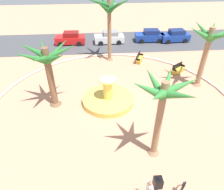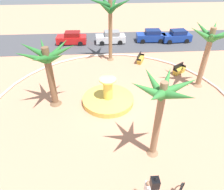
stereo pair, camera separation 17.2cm
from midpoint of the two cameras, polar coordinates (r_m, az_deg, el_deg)
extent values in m
plane|color=tan|center=(17.15, 0.21, -3.05)|extent=(80.00, 80.00, 0.00)
torus|color=silver|center=(17.09, 0.21, -2.79)|extent=(20.39, 20.39, 0.20)
cube|color=#424247|center=(29.96, -2.21, 14.55)|extent=(48.00, 8.00, 0.03)
cylinder|color=gold|center=(17.46, -1.41, -1.33)|extent=(4.33, 4.33, 0.45)
cylinder|color=teal|center=(17.48, -1.41, -1.43)|extent=(3.81, 3.81, 0.34)
cylinder|color=gold|center=(16.83, -1.47, 1.64)|extent=(0.78, 0.78, 1.73)
cylinder|color=#F1C954|center=(16.34, -1.51, 4.33)|extent=(1.39, 1.39, 0.12)
cylinder|color=brown|center=(16.64, -17.01, 4.43)|extent=(0.52, 0.52, 5.04)
cone|color=brown|center=(17.86, -15.77, -1.81)|extent=(0.99, 0.99, 0.50)
cone|color=#28702D|center=(15.64, -14.45, 11.61)|extent=(2.37, 0.89, 1.34)
cone|color=#28702D|center=(16.26, -15.36, 11.94)|extent=(1.98, 2.02, 1.54)
cone|color=#28702D|center=(16.69, -18.84, 11.85)|extent=(1.31, 2.32, 1.57)
cone|color=#28702D|center=(16.35, -21.50, 11.59)|extent=(2.35, 1.49, 1.21)
cone|color=#28702D|center=(15.63, -21.82, 9.67)|extent=(2.29, 1.46, 1.55)
cone|color=#28702D|center=(14.86, -19.79, 9.25)|extent=(0.98, 2.38, 1.37)
cone|color=#28702D|center=(14.97, -16.01, 9.84)|extent=(2.03, 1.98, 1.51)
cylinder|color=#8E6B4C|center=(20.19, 24.04, 9.27)|extent=(0.47, 0.47, 5.55)
cone|color=#8E6B4C|center=(21.31, 22.43, 3.22)|extent=(0.89, 0.89, 0.50)
cone|color=#337F38|center=(19.84, 28.07, 14.87)|extent=(2.13, 0.68, 1.55)
cone|color=#337F38|center=(20.32, 26.04, 16.22)|extent=(1.62, 2.12, 1.34)
cone|color=#337F38|center=(19.97, 23.67, 16.44)|extent=(1.32, 2.20, 1.39)
cone|color=#337F38|center=(19.03, 23.09, 15.56)|extent=(2.15, 0.69, 1.48)
cone|color=#337F38|center=(18.47, 25.60, 14.64)|extent=(1.53, 2.16, 1.34)
cone|color=#337F38|center=(18.86, 27.86, 14.29)|extent=(1.31, 2.20, 1.40)
cylinder|color=#8E6B4C|center=(12.02, 12.45, -7.32)|extent=(0.40, 0.40, 5.35)
cone|color=#8E6B4C|center=(13.75, 11.14, -14.79)|extent=(0.75, 0.75, 0.50)
cone|color=#337F38|center=(10.97, 18.23, 2.49)|extent=(1.99, 0.76, 1.18)
cone|color=#337F38|center=(11.36, 14.77, 3.77)|extent=(1.38, 1.96, 1.35)
cone|color=#337F38|center=(11.17, 11.28, 3.65)|extent=(1.27, 1.98, 1.37)
cone|color=#337F38|center=(10.46, 9.58, 1.55)|extent=(1.94, 0.64, 1.35)
cone|color=#337F38|center=(9.90, 12.34, -0.32)|extent=(1.59, 1.90, 1.19)
cone|color=#337F38|center=(10.24, 17.79, -0.10)|extent=(1.59, 1.90, 1.22)
cylinder|color=brown|center=(23.47, -0.95, 17.20)|extent=(0.42, 0.42, 6.67)
cone|color=brown|center=(24.61, -0.88, 10.36)|extent=(0.80, 0.80, 0.50)
cone|color=#1E6028|center=(22.80, 1.98, 24.04)|extent=(2.43, 0.64, 1.50)
cone|color=#1E6028|center=(23.74, 0.01, 24.46)|extent=(1.52, 2.42, 1.54)
cone|color=#1E6028|center=(23.68, -2.54, 24.61)|extent=(1.60, 2.43, 1.38)
cone|color=#1E6028|center=(22.73, -4.23, 24.39)|extent=(2.49, 0.70, 1.17)
cone|color=#1E6028|center=(21.91, -2.58, 23.26)|extent=(1.83, 2.24, 1.70)
cone|color=#1E6028|center=(21.89, 0.50, 23.31)|extent=(1.57, 2.36, 1.67)
cube|color=gold|center=(22.73, 17.82, 6.91)|extent=(1.60, 1.33, 0.12)
cube|color=black|center=(22.69, 17.53, 7.78)|extent=(1.36, 0.98, 0.50)
cube|color=gold|center=(22.85, 17.71, 6.35)|extent=(1.47, 1.22, 0.39)
cube|color=black|center=(23.25, 18.96, 7.73)|extent=(0.32, 0.41, 0.24)
cube|color=black|center=(22.09, 16.76, 6.68)|extent=(0.32, 0.41, 0.24)
cube|color=gold|center=(24.18, 7.52, 10.10)|extent=(1.13, 1.66, 0.12)
cube|color=black|center=(24.10, 7.08, 10.83)|extent=(0.75, 1.48, 0.50)
cube|color=gold|center=(24.29, 7.47, 9.56)|extent=(1.04, 1.53, 0.39)
cube|color=black|center=(24.79, 7.97, 11.08)|extent=(0.44, 0.26, 0.24)
cube|color=black|center=(23.46, 7.09, 9.69)|extent=(0.44, 0.26, 0.24)
cube|color=black|center=(8.55, 12.05, -22.72)|extent=(0.32, 0.32, 0.44)
sphere|color=#F2EDCC|center=(8.55, 12.05, -22.72)|extent=(0.22, 0.22, 0.22)
cone|color=black|center=(8.31, 12.31, -21.69)|extent=(0.20, 0.20, 0.18)
torus|color=black|center=(12.48, 18.71, -23.22)|extent=(0.56, 0.54, 0.72)
cylinder|color=black|center=(12.08, 18.74, -22.76)|extent=(0.04, 0.04, 0.30)
cube|color=black|center=(11.94, 18.91, -22.32)|extent=(0.21, 0.21, 0.06)
cube|color=white|center=(11.10, 9.95, -24.08)|extent=(0.25, 0.37, 0.56)
sphere|color=#9E7051|center=(10.76, 10.19, -22.99)|extent=(0.22, 0.22, 0.22)
cylinder|color=white|center=(11.20, 9.49, -23.17)|extent=(0.09, 0.09, 0.53)
cube|color=red|center=(29.62, -11.72, 14.89)|extent=(4.05, 1.82, 0.90)
cube|color=maroon|center=(29.35, -11.49, 16.25)|extent=(2.04, 1.50, 0.60)
cube|color=#333D47|center=(29.51, -13.26, 15.97)|extent=(0.33, 1.37, 0.51)
cylinder|color=black|center=(29.15, -14.31, 13.54)|extent=(0.65, 0.24, 0.64)
cylinder|color=black|center=(30.72, -13.82, 14.73)|extent=(0.65, 0.24, 0.64)
cylinder|color=black|center=(28.78, -9.33, 13.87)|extent=(0.65, 0.24, 0.64)
cylinder|color=black|center=(30.36, -9.06, 15.05)|extent=(0.65, 0.24, 0.64)
cube|color=silver|center=(29.39, -0.97, 15.44)|extent=(4.07, 1.87, 0.90)
cube|color=gray|center=(29.17, -0.58, 16.80)|extent=(2.06, 1.53, 0.60)
cube|color=#333D47|center=(29.11, -2.41, 16.57)|extent=(0.35, 1.37, 0.51)
cylinder|color=black|center=(28.61, -3.32, 14.14)|extent=(0.65, 0.25, 0.64)
cylinder|color=black|center=(30.20, -3.57, 15.30)|extent=(0.65, 0.25, 0.64)
cylinder|color=black|center=(28.86, 1.75, 14.38)|extent=(0.65, 0.25, 0.64)
cylinder|color=black|center=(30.43, 1.27, 15.52)|extent=(0.65, 0.25, 0.64)
cube|color=navy|center=(30.47, 10.22, 15.64)|extent=(4.06, 1.84, 0.90)
cube|color=navy|center=(30.28, 10.75, 16.93)|extent=(2.05, 1.52, 0.60)
cube|color=#333D47|center=(30.12, 8.99, 16.84)|extent=(0.34, 1.37, 0.51)
cylinder|color=black|center=(29.55, 8.05, 14.57)|extent=(0.65, 0.24, 0.64)
cylinder|color=black|center=(31.12, 7.54, 15.69)|extent=(0.65, 0.24, 0.64)
cylinder|color=black|center=(30.09, 12.85, 14.43)|extent=(0.65, 0.24, 0.64)
cylinder|color=black|center=(31.64, 12.14, 15.55)|extent=(0.65, 0.24, 0.64)
cube|color=navy|center=(31.21, 16.88, 15.19)|extent=(4.12, 2.01, 0.90)
cube|color=navy|center=(31.07, 17.46, 16.44)|extent=(2.11, 1.60, 0.60)
cube|color=#333D47|center=(30.72, 15.86, 16.35)|extent=(0.40, 1.38, 0.51)
cylinder|color=black|center=(30.09, 15.21, 14.09)|extent=(0.66, 0.27, 0.64)
cylinder|color=black|center=(31.55, 14.05, 15.24)|extent=(0.66, 0.27, 0.64)
cylinder|color=black|center=(31.15, 19.53, 14.03)|extent=(0.66, 0.27, 0.64)
cylinder|color=black|center=(32.57, 18.24, 15.17)|extent=(0.66, 0.27, 0.64)
camera|label=1|loc=(0.09, -90.29, -0.21)|focal=32.83mm
camera|label=2|loc=(0.09, 89.71, 0.21)|focal=32.83mm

